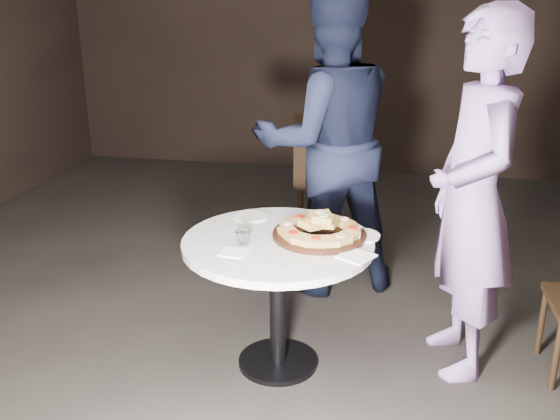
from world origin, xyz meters
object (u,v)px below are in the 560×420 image
at_px(table, 278,264).
at_px(chair_far, 333,174).
at_px(serving_board, 319,235).
at_px(diner_navy, 327,142).
at_px(water_glass, 243,238).
at_px(focaccia_pile, 320,227).
at_px(diner_teal, 473,199).

relative_size(table, chair_far, 1.05).
bearing_deg(serving_board, diner_navy, 95.25).
bearing_deg(water_glass, serving_board, 25.94).
xyz_separation_m(table, serving_board, (0.18, 0.07, 0.14)).
bearing_deg(table, focaccia_pile, 22.50).
bearing_deg(diner_navy, chair_far, -112.05).
height_order(table, water_glass, water_glass).
relative_size(table, serving_board, 2.35).
xyz_separation_m(serving_board, focaccia_pile, (0.00, 0.00, 0.04)).
height_order(table, focaccia_pile, focaccia_pile).
relative_size(focaccia_pile, water_glass, 5.49).
relative_size(water_glass, chair_far, 0.07).
bearing_deg(chair_far, diner_teal, 131.71).
bearing_deg(focaccia_pile, serving_board, -94.35).
distance_m(serving_board, focaccia_pile, 0.04).
height_order(table, diner_navy, diner_navy).
xyz_separation_m(diner_navy, diner_teal, (0.77, -0.75, -0.05)).
distance_m(focaccia_pile, diner_navy, 0.90).
distance_m(table, diner_navy, 1.03).
bearing_deg(diner_teal, table, -90.78).
bearing_deg(table, serving_board, 21.97).
xyz_separation_m(table, focaccia_pile, (0.18, 0.08, 0.17)).
bearing_deg(diner_navy, diner_teal, 111.88).
bearing_deg(focaccia_pile, diner_navy, 95.28).
height_order(table, serving_board, serving_board).
bearing_deg(chair_far, water_glass, 91.15).
height_order(water_glass, diner_teal, diner_teal).
xyz_separation_m(serving_board, diner_navy, (-0.08, 0.88, 0.23)).
bearing_deg(water_glass, focaccia_pile, 26.21).
bearing_deg(diner_teal, water_glass, -88.05).
height_order(water_glass, chair_far, chair_far).
xyz_separation_m(focaccia_pile, diner_teal, (0.69, 0.13, 0.14)).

